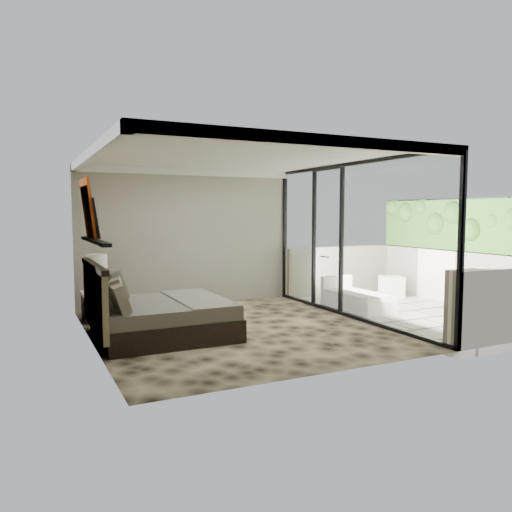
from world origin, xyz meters
name	(u,v)px	position (x,y,z in m)	size (l,w,h in m)	color
floor	(237,330)	(0.00, 0.00, 0.00)	(5.00, 5.00, 0.00)	black
ceiling	(236,157)	(0.00, 0.00, 2.79)	(4.50, 5.00, 0.02)	silver
back_wall	(189,237)	(0.00, 2.49, 1.40)	(4.50, 0.02, 2.80)	gray
left_wall	(91,249)	(-2.24, 0.00, 1.40)	(0.02, 5.00, 2.80)	gray
glass_wall	(351,241)	(2.25, 0.00, 1.40)	(0.08, 5.00, 2.80)	white
terrace_slab	(413,313)	(3.75, 0.00, -0.06)	(3.00, 5.00, 0.12)	#BFB4A3
parapet_far	(463,278)	(5.10, 0.00, 0.55)	(0.30, 5.00, 1.10)	beige
foliage_hedge	(465,225)	(5.10, 0.00, 1.65)	(0.36, 4.60, 1.10)	#32661F
picture_ledge	(95,241)	(-2.18, 0.10, 1.50)	(0.12, 2.20, 0.05)	black
bed	(156,315)	(-1.30, 0.11, 0.33)	(2.04, 1.97, 1.12)	black
nightstand	(98,305)	(-1.94, 1.70, 0.27)	(0.55, 0.55, 0.55)	black
table_lamp	(97,268)	(-1.93, 1.74, 0.94)	(0.36, 0.36, 0.66)	black
abstract_canvas	(88,208)	(-2.19, 0.65, 1.97)	(0.04, 0.90, 0.90)	#9F1A0D
framed_print	(94,218)	(-2.14, 0.40, 1.82)	(0.03, 0.50, 0.60)	black
ottoman	(391,287)	(4.42, 1.40, 0.24)	(0.47, 0.47, 0.47)	white
lounger	(356,299)	(2.86, 0.63, 0.18)	(0.79, 1.51, 0.58)	white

